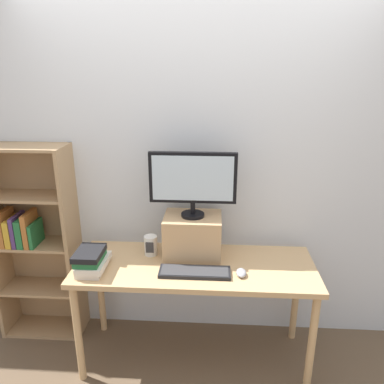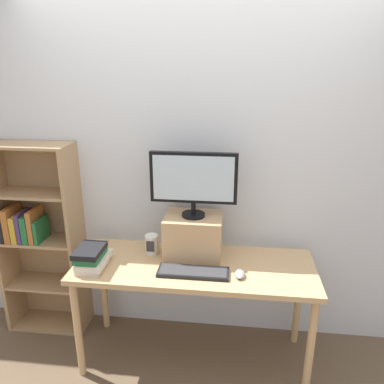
{
  "view_description": "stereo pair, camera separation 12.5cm",
  "coord_description": "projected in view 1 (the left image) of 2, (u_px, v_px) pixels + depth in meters",
  "views": [
    {
      "loc": [
        0.12,
        -2.21,
        2.03
      ],
      "look_at": [
        -0.02,
        0.05,
        1.25
      ],
      "focal_mm": 35.0,
      "sensor_mm": 36.0,
      "label": 1
    },
    {
      "loc": [
        0.25,
        -2.2,
        2.03
      ],
      "look_at": [
        -0.02,
        0.05,
        1.25
      ],
      "focal_mm": 35.0,
      "sensor_mm": 36.0,
      "label": 2
    }
  ],
  "objects": [
    {
      "name": "riser_box",
      "position": [
        193.0,
        236.0,
        2.58
      ],
      "size": [
        0.39,
        0.29,
        0.29
      ],
      "color": "tan",
      "rests_on": "desk"
    },
    {
      "name": "bookshelf_unit",
      "position": [
        34.0,
        240.0,
        2.81
      ],
      "size": [
        0.61,
        0.28,
        1.5
      ],
      "color": "tan",
      "rests_on": "ground_plane"
    },
    {
      "name": "ground_plane",
      "position": [
        195.0,
        356.0,
        2.75
      ],
      "size": [
        12.0,
        12.0,
        0.0
      ],
      "primitive_type": "plane",
      "color": "brown"
    },
    {
      "name": "desk",
      "position": [
        195.0,
        275.0,
        2.53
      ],
      "size": [
        1.6,
        0.6,
        0.76
      ],
      "color": "tan",
      "rests_on": "ground_plane"
    },
    {
      "name": "computer_mouse",
      "position": [
        241.0,
        273.0,
        2.36
      ],
      "size": [
        0.06,
        0.1,
        0.04
      ],
      "color": "#99999E",
      "rests_on": "desk"
    },
    {
      "name": "back_wall",
      "position": [
        198.0,
        170.0,
        2.72
      ],
      "size": [
        7.0,
        0.08,
        2.6
      ],
      "color": "silver",
      "rests_on": "ground_plane"
    },
    {
      "name": "book_stack",
      "position": [
        91.0,
        260.0,
        2.4
      ],
      "size": [
        0.18,
        0.27,
        0.15
      ],
      "color": "silver",
      "rests_on": "desk"
    },
    {
      "name": "computer_monitor",
      "position": [
        193.0,
        180.0,
        2.45
      ],
      "size": [
        0.58,
        0.16,
        0.44
      ],
      "color": "black",
      "rests_on": "riser_box"
    },
    {
      "name": "desk_speaker",
      "position": [
        151.0,
        245.0,
        2.61
      ],
      "size": [
        0.09,
        0.1,
        0.14
      ],
      "color": "silver",
      "rests_on": "desk"
    },
    {
      "name": "keyboard",
      "position": [
        195.0,
        272.0,
        2.38
      ],
      "size": [
        0.46,
        0.15,
        0.02
      ],
      "color": "black",
      "rests_on": "desk"
    }
  ]
}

